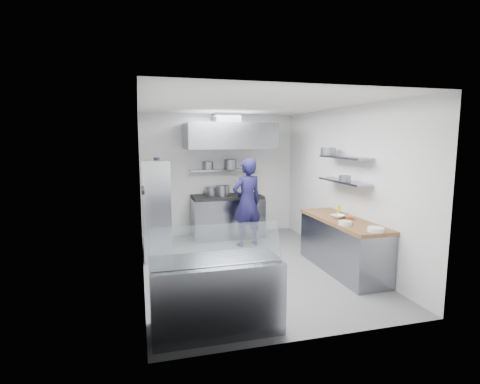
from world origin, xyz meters
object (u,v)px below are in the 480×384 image
object	(u,v)px
chef	(247,202)
wire_rack	(156,209)
gas_range	(227,217)
display_case	(216,295)

from	to	relation	value
chef	wire_rack	bearing A→B (deg)	-7.78
gas_range	display_case	distance (m)	4.25
wire_rack	display_case	size ratio (longest dim) A/B	1.23
gas_range	display_case	xyz separation A→B (m)	(-1.10, -4.10, -0.03)
gas_range	display_case	bearing A→B (deg)	-105.02
gas_range	chef	distance (m)	0.98
chef	wire_rack	distance (m)	1.88
wire_rack	display_case	bearing A→B (deg)	-80.06
display_case	chef	bearing A→B (deg)	67.83
wire_rack	gas_range	bearing A→B (deg)	33.39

